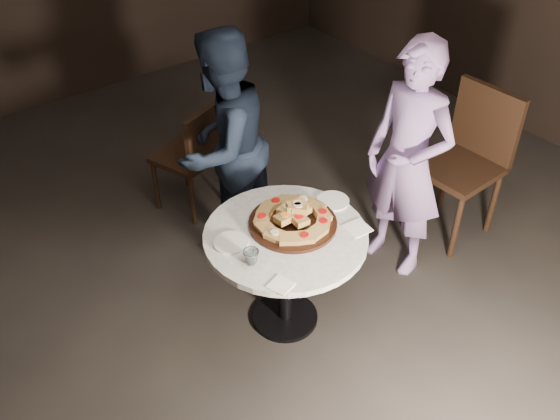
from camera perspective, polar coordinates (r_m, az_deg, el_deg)
name	(u,v)px	position (r m, az deg, el deg)	size (l,w,h in m)	color
floor	(290,317)	(3.83, 0.96, -9.75)	(7.00, 7.00, 0.00)	black
table	(285,251)	(3.43, 0.50, -3.75)	(1.18, 1.18, 0.67)	black
serving_board	(293,223)	(3.40, 1.17, -1.20)	(0.49, 0.49, 0.02)	black
focaccia_pile	(293,217)	(3.38, 1.23, -0.61)	(0.43, 0.43, 0.12)	#A47C3F
plate_left	(231,243)	(3.30, -4.51, -2.99)	(0.19, 0.19, 0.01)	white
plate_right	(333,201)	(3.58, 4.85, 0.84)	(0.19, 0.19, 0.01)	white
water_glass	(251,257)	(3.16, -2.67, -4.30)	(0.08, 0.08, 0.08)	silver
napkin_near	(281,285)	(3.06, 0.08, -6.88)	(0.11, 0.11, 0.01)	white
napkin_far	(357,228)	(3.41, 7.10, -1.66)	(0.13, 0.13, 0.01)	white
chair_far	(195,152)	(4.38, -7.77, 5.28)	(0.51, 0.52, 0.84)	black
chair_right	(469,153)	(4.33, 16.90, 5.03)	(0.52, 0.50, 1.02)	black
diner_navy	(222,146)	(3.91, -5.30, 5.82)	(0.73, 0.57, 1.51)	black
diner_teal	(408,162)	(3.80, 11.60, 4.31)	(0.56, 0.37, 1.54)	#866FAB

